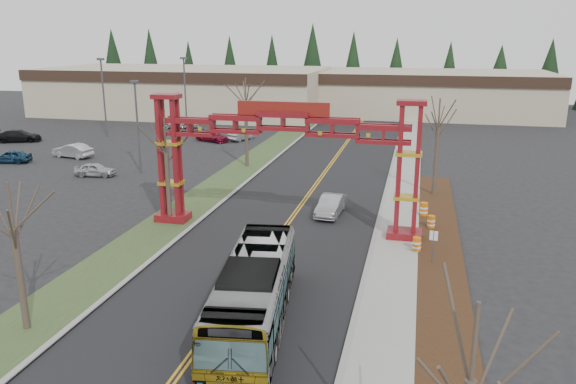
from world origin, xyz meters
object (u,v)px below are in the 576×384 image
(parked_car_mid_b, at_px, (11,156))
(bare_tree_median_near, at_px, (13,229))
(bare_tree_right_far, at_px, (438,126))
(barrel_south, at_px, (417,245))
(street_sign, at_px, (433,241))
(retail_building_west, at_px, (185,91))
(parked_car_mid_a, at_px, (212,136))
(bare_tree_median_mid, at_px, (166,149))
(silver_sedan, at_px, (331,205))
(retail_building_east, at_px, (430,93))
(parked_car_near_a, at_px, (95,170))
(parked_car_near_b, at_px, (73,151))
(transit_bus, at_px, (254,293))
(gateway_arch, at_px, (283,142))
(parked_car_far_b, at_px, (180,123))
(light_pole_near, at_px, (137,120))
(barrel_mid, at_px, (431,222))
(bare_tree_right_near, at_px, (471,382))
(light_pole_mid, at_px, (103,92))
(parked_car_far_c, at_px, (19,136))
(barrel_north, at_px, (424,210))
(light_pole_far, at_px, (185,88))
(parked_car_far_a, at_px, (241,135))
(bare_tree_median_far, at_px, (246,102))

(parked_car_mid_b, height_order, bare_tree_median_near, bare_tree_median_near)
(bare_tree_right_far, xyz_separation_m, barrel_south, (-1.19, -13.21, -5.24))
(barrel_south, bearing_deg, street_sign, -63.43)
(retail_building_west, distance_m, bare_tree_median_near, 72.91)
(parked_car_mid_a, distance_m, bare_tree_median_near, 46.43)
(bare_tree_median_mid, bearing_deg, silver_sedan, 23.07)
(retail_building_east, xyz_separation_m, bare_tree_median_mid, (-18.00, -62.47, 1.77))
(parked_car_near_a, xyz_separation_m, parked_car_near_b, (-6.96, 6.97, 0.12))
(transit_bus, height_order, bare_tree_median_mid, bare_tree_median_mid)
(gateway_arch, distance_m, bare_tree_median_mid, 8.05)
(parked_car_far_b, distance_m, barrel_south, 52.88)
(parked_car_near_b, relative_size, barrel_south, 4.76)
(bare_tree_median_near, xyz_separation_m, light_pole_near, (-9.13, 28.35, 0.32))
(barrel_south, bearing_deg, barrel_mid, 78.81)
(bare_tree_right_near, bearing_deg, retail_building_east, 90.00)
(parked_car_near_b, distance_m, parked_car_far_b, 21.61)
(parked_car_far_b, relative_size, barrel_mid, 5.74)
(bare_tree_right_near, height_order, light_pole_mid, light_pole_mid)
(parked_car_near_a, bearing_deg, street_sign, -122.96)
(gateway_arch, height_order, transit_bus, gateway_arch)
(parked_car_far_b, relative_size, bare_tree_median_near, 0.81)
(retail_building_east, bearing_deg, parked_car_mid_a, -129.46)
(silver_sedan, height_order, parked_car_far_c, parked_car_far_c)
(parked_car_mid_b, distance_m, barrel_north, 42.30)
(retail_building_west, height_order, barrel_mid, retail_building_west)
(silver_sedan, bearing_deg, light_pole_far, 131.49)
(parked_car_far_a, bearing_deg, parked_car_far_b, -13.81)
(silver_sedan, height_order, barrel_south, silver_sedan)
(parked_car_mid_b, xyz_separation_m, parked_car_far_c, (-7.32, 10.49, 0.09))
(bare_tree_right_near, height_order, barrel_south, bare_tree_right_near)
(retail_building_east, xyz_separation_m, bare_tree_median_near, (-18.00, -77.51, 1.20))
(transit_bus, height_order, parked_car_near_b, transit_bus)
(barrel_north, bearing_deg, gateway_arch, -151.41)
(gateway_arch, bearing_deg, parked_car_far_b, 122.17)
(retail_building_west, height_order, parked_car_far_a, retail_building_west)
(transit_bus, distance_m, parked_car_mid_b, 43.19)
(bare_tree_median_mid, bearing_deg, bare_tree_right_far, 32.79)
(silver_sedan, xyz_separation_m, parked_car_near_b, (-30.14, 13.55, 0.04))
(transit_bus, distance_m, barrel_mid, 17.24)
(silver_sedan, bearing_deg, barrel_north, 12.93)
(bare_tree_right_near, xyz_separation_m, street_sign, (-0.31, 19.00, -3.50))
(light_pole_mid, xyz_separation_m, barrel_north, (40.24, -25.32, -5.22))
(parked_car_far_b, height_order, bare_tree_right_far, bare_tree_right_far)
(retail_building_east, xyz_separation_m, parked_car_far_a, (-23.08, -30.33, -2.84))
(retail_building_east, height_order, barrel_north, retail_building_east)
(retail_building_east, xyz_separation_m, silver_sedan, (-7.40, -57.95, -2.80))
(barrel_mid, bearing_deg, light_pole_mid, 145.53)
(parked_car_mid_b, distance_m, barrel_mid, 43.39)
(parked_car_far_c, xyz_separation_m, bare_tree_median_far, (31.49, -6.68, 5.72))
(light_pole_far, bearing_deg, barrel_north, -45.26)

